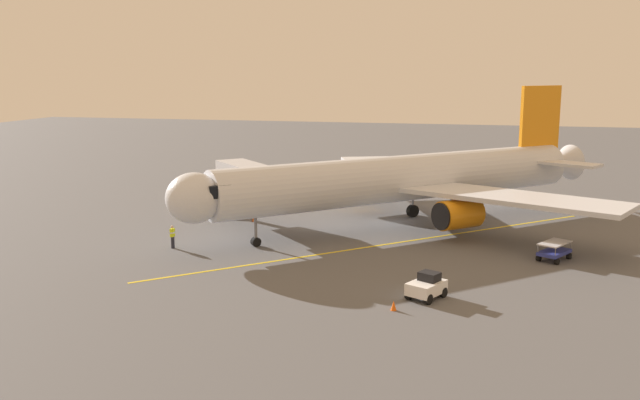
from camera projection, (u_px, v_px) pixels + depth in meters
The scene contains 10 objects.
ground_plane at pixel (396, 223), 59.37m from camera, with size 220.00×220.00×0.00m, color #565659.
apron_lead_in_line at pixel (393, 243), 52.30m from camera, with size 0.24×40.00×0.01m, color yellow.
airplane at pixel (406, 179), 57.41m from camera, with size 33.28×32.86×11.50m.
jet_bridge at pixel (256, 184), 56.56m from camera, with size 9.33×9.63×5.40m.
ground_crew_marshaller at pixel (173, 236), 50.78m from camera, with size 0.27×0.41×1.71m.
tug_near_nose at pixel (427, 286), 39.71m from camera, with size 2.37×2.73×1.50m.
baggage_cart_portside at pixel (554, 251), 47.64m from camera, with size 2.51×2.95×1.27m.
safety_cone_nose_left at pixel (254, 218), 59.87m from camera, with size 0.32×0.32×0.55m, color #F2590F.
safety_cone_nose_right at pixel (184, 215), 60.97m from camera, with size 0.32×0.32×0.55m, color #F2590F.
safety_cone_wing_port at pixel (394, 306), 37.77m from camera, with size 0.32×0.32×0.55m, color #F2590F.
Camera 1 is at (-7.67, 57.81, 13.01)m, focal length 38.79 mm.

